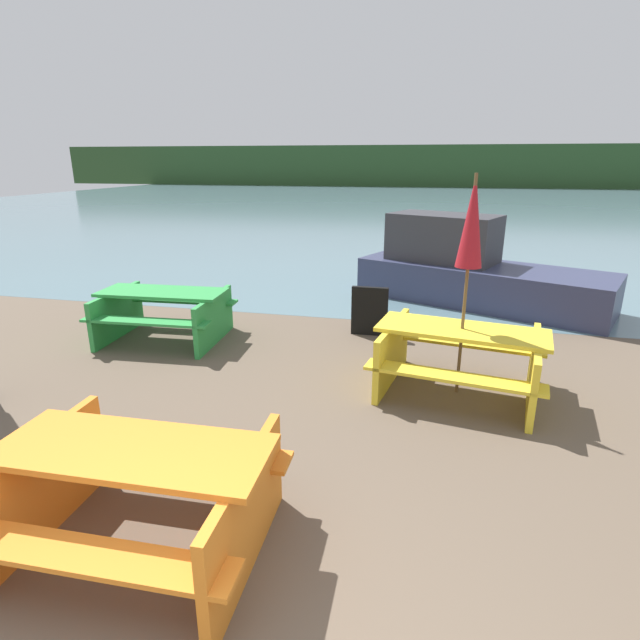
{
  "coord_description": "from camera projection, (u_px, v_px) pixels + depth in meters",
  "views": [
    {
      "loc": [
        0.9,
        -1.07,
        2.56
      ],
      "look_at": [
        -0.27,
        4.13,
        0.85
      ],
      "focal_mm": 28.0,
      "sensor_mm": 36.0,
      "label": 1
    }
  ],
  "objects": [
    {
      "name": "picnic_table_yellow",
      "position": [
        460.0,
        354.0,
        5.64
      ],
      "size": [
        2.06,
        1.67,
        0.78
      ],
      "rotation": [
        0.0,
        0.0,
        -0.17
      ],
      "color": "yellow",
      "rests_on": "ground_plane"
    },
    {
      "name": "water",
      "position": [
        420.0,
        203.0,
        31.56
      ],
      "size": [
        60.0,
        50.0,
        0.0
      ],
      "color": "slate",
      "rests_on": "ground_plane"
    },
    {
      "name": "far_treeline",
      "position": [
        428.0,
        166.0,
        49.52
      ],
      "size": [
        80.0,
        1.6,
        4.0
      ],
      "color": "#284723",
      "rests_on": "water"
    },
    {
      "name": "picnic_table_green",
      "position": [
        164.0,
        310.0,
        7.34
      ],
      "size": [
        1.89,
        1.48,
        0.75
      ],
      "rotation": [
        0.0,
        0.0,
        0.05
      ],
      "color": "green",
      "rests_on": "ground_plane"
    },
    {
      "name": "signboard",
      "position": [
        370.0,
        311.0,
        7.57
      ],
      "size": [
        0.55,
        0.08,
        0.75
      ],
      "color": "black",
      "rests_on": "ground_plane"
    },
    {
      "name": "umbrella_crimson",
      "position": [
        472.0,
        224.0,
        5.19
      ],
      "size": [
        0.28,
        0.28,
        2.44
      ],
      "color": "brown",
      "rests_on": "ground_plane"
    },
    {
      "name": "picnic_table_orange",
      "position": [
        137.0,
        489.0,
        3.32
      ],
      "size": [
        1.83,
        1.42,
        0.79
      ],
      "rotation": [
        0.0,
        0.0,
        0.02
      ],
      "color": "orange",
      "rests_on": "ground_plane"
    },
    {
      "name": "boat",
      "position": [
        470.0,
        271.0,
        9.35
      ],
      "size": [
        4.72,
        3.17,
        1.6
      ],
      "rotation": [
        0.0,
        0.0,
        -0.41
      ],
      "color": "#333856",
      "rests_on": "water"
    }
  ]
}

